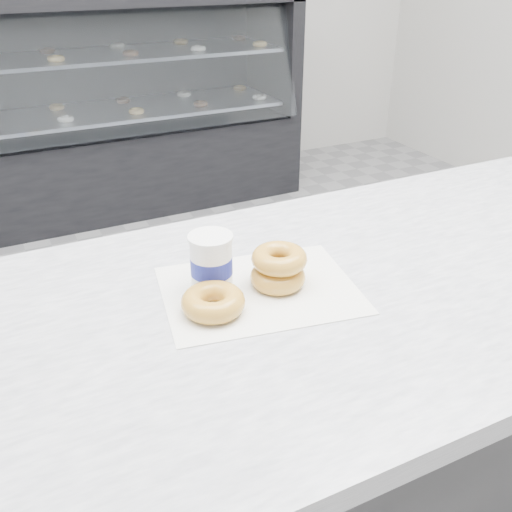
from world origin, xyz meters
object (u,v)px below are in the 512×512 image
at_px(counter, 366,441).
at_px(coffee_cup, 211,262).
at_px(display_case, 98,127).
at_px(donut_stack, 279,268).
at_px(donut_single, 213,302).

xyz_separation_m(counter, coffee_cup, (-0.32, 0.09, 0.50)).
bearing_deg(display_case, coffee_cup, -96.99).
relative_size(counter, donut_stack, 21.69).
distance_m(donut_single, donut_stack, 0.14).
height_order(counter, donut_single, donut_single).
height_order(counter, donut_stack, donut_stack).
relative_size(display_case, donut_stack, 17.01).
bearing_deg(coffee_cup, display_case, 63.94).
distance_m(counter, coffee_cup, 0.60).
distance_m(counter, donut_stack, 0.53).
bearing_deg(coffee_cup, donut_single, -130.03).
distance_m(donut_stack, coffee_cup, 0.12).
bearing_deg(display_case, donut_single, -97.38).
distance_m(donut_single, coffee_cup, 0.08).
bearing_deg(donut_single, display_case, 82.62).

